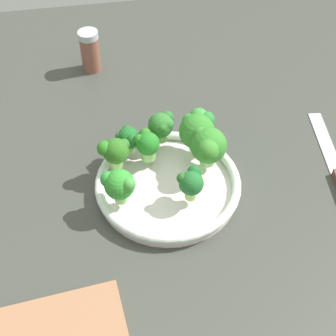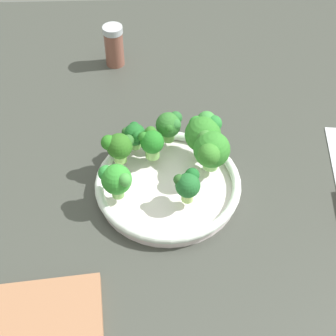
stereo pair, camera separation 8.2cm
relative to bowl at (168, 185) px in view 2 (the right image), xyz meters
The scene contains 12 objects.
ground_plane 5.95cm from the bowl, 138.34° to the right, with size 130.00×130.00×2.50cm, color #3E403A.
bowl is the anchor object (origin of this frame).
broccoli_floret_0 11.51cm from the bowl, 93.63° to the right, with size 5.02×4.78×6.03cm.
broccoli_floret_1 11.24cm from the bowl, 30.47° to the right, with size 5.88×4.70×5.98cm.
broccoli_floret_2 9.97cm from the bowl, 160.60° to the right, with size 6.53×7.61×7.58cm.
broccoli_floret_3 10.84cm from the bowl, 20.15° to the left, with size 5.70×5.20×6.64cm.
broccoli_floret_4 11.30cm from the bowl, 55.32° to the right, with size 4.46×4.84×5.20cm.
broccoli_floret_5 11.55cm from the bowl, 132.42° to the right, with size 6.86×7.39×7.61cm.
broccoli_floret_6 8.27cm from the bowl, 65.69° to the right, with size 4.64×4.94×5.77cm.
broccoli_floret_7 7.31cm from the bowl, 125.77° to the left, with size 4.51×4.99×5.70cm.
cutting_board 34.25cm from the bowl, 51.67° to the left, with size 21.82×16.24×1.60cm, color #A36E4D.
pepper_shaker 40.86cm from the bowl, 74.53° to the right, with size 4.47×4.47×9.72cm.
Camera 2 is at (6.05, 63.50, 70.39)cm, focal length 54.59 mm.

